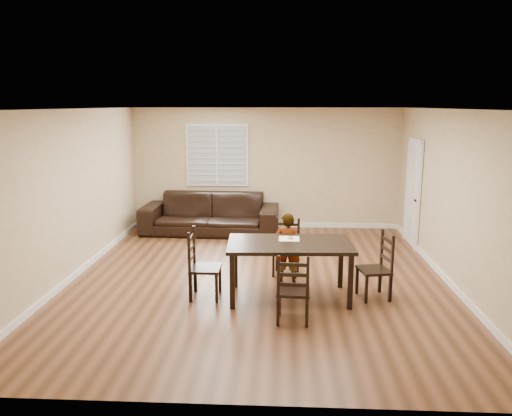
# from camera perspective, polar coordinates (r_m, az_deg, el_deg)

# --- Properties ---
(ground) EXTENTS (7.00, 7.00, 0.00)m
(ground) POSITION_cam_1_polar(r_m,az_deg,el_deg) (8.18, 0.29, -8.01)
(ground) COLOR brown
(ground) RESTS_ON ground
(room) EXTENTS (6.04, 7.04, 2.72)m
(room) POSITION_cam_1_polar(r_m,az_deg,el_deg) (7.94, 0.62, 4.80)
(room) COLOR beige
(room) RESTS_ON ground
(dining_table) EXTENTS (1.81, 1.07, 0.83)m
(dining_table) POSITION_cam_1_polar(r_m,az_deg,el_deg) (7.19, 3.89, -4.62)
(dining_table) COLOR black
(dining_table) RESTS_ON ground
(chair_near) EXTENTS (0.47, 0.45, 0.93)m
(chair_near) POSITION_cam_1_polar(r_m,az_deg,el_deg) (8.34, 3.57, -4.61)
(chair_near) COLOR black
(chair_near) RESTS_ON ground
(chair_far) EXTENTS (0.44, 0.41, 0.93)m
(chair_far) POSITION_cam_1_polar(r_m,az_deg,el_deg) (6.42, 4.23, -9.69)
(chair_far) COLOR black
(chair_far) RESTS_ON ground
(chair_left) EXTENTS (0.43, 0.46, 1.02)m
(chair_left) POSITION_cam_1_polar(r_m,az_deg,el_deg) (7.32, -6.77, -6.67)
(chair_left) COLOR black
(chair_left) RESTS_ON ground
(chair_right) EXTENTS (0.49, 0.51, 0.98)m
(chair_right) POSITION_cam_1_polar(r_m,az_deg,el_deg) (7.49, 14.17, -6.69)
(chair_right) COLOR black
(chair_right) RESTS_ON ground
(child) EXTENTS (0.43, 0.30, 1.12)m
(child) POSITION_cam_1_polar(r_m,az_deg,el_deg) (7.85, 3.60, -4.58)
(child) COLOR gray
(child) RESTS_ON ground
(napkin) EXTENTS (0.30, 0.30, 0.00)m
(napkin) POSITION_cam_1_polar(r_m,az_deg,el_deg) (7.35, 3.81, -3.52)
(napkin) COLOR beige
(napkin) RESTS_ON dining_table
(donut) EXTENTS (0.09, 0.09, 0.03)m
(donut) POSITION_cam_1_polar(r_m,az_deg,el_deg) (7.35, 3.98, -3.37)
(donut) COLOR #CB8F48
(donut) RESTS_ON napkin
(sofa) EXTENTS (2.98, 1.27, 0.86)m
(sofa) POSITION_cam_1_polar(r_m,az_deg,el_deg) (10.93, -5.26, -0.65)
(sofa) COLOR black
(sofa) RESTS_ON ground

